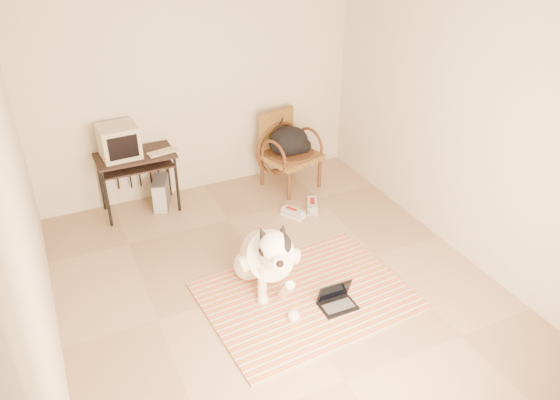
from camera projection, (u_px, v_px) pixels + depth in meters
floor at (276, 285)px, 5.35m from camera, size 4.50×4.50×0.00m
wall_back at (196, 85)px, 6.43m from camera, size 4.50×0.00×4.50m
wall_front at (450, 330)px, 2.91m from camera, size 4.50×0.00×4.50m
wall_left at (24, 213)px, 3.94m from camera, size 0.00×4.50×4.50m
wall_right at (459, 123)px, 5.40m from camera, size 0.00×4.50×4.50m
rug at (307, 296)px, 5.19m from camera, size 1.98×1.57×0.02m
dog at (267, 257)px, 5.14m from camera, size 0.60×1.24×0.89m
laptop at (336, 300)px, 5.04m from camera, size 0.33×0.24×0.23m
computer_desk at (136, 163)px, 6.25m from camera, size 0.88×0.49×0.73m
crt_monitor at (119, 141)px, 6.08m from camera, size 0.44×0.42×0.37m
desk_keyboard at (162, 152)px, 6.24m from camera, size 0.36×0.19×0.02m
pc_tower at (161, 193)px, 6.56m from camera, size 0.28×0.42×0.37m
rattan_chair at (288, 151)px, 6.90m from camera, size 0.77×0.75×0.95m
backpack at (291, 142)px, 6.80m from camera, size 0.54×0.42×0.37m
sneaker_left at (293, 213)px, 6.42m from camera, size 0.24×0.31×0.10m
sneaker_right at (312, 206)px, 6.56m from camera, size 0.25×0.33×0.11m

